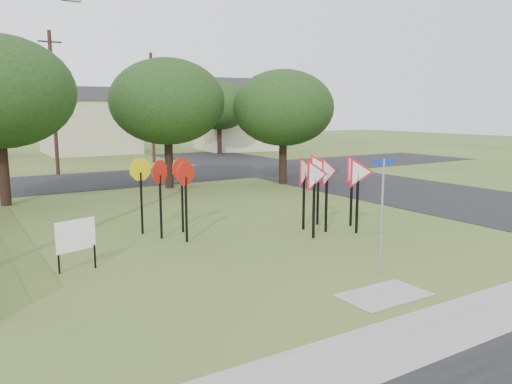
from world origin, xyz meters
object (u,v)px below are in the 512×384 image
(stop_sign_cluster, at_px, (167,179))
(yield_sign_cluster, at_px, (329,175))
(info_board, at_px, (76,237))
(street_name_sign, at_px, (382,208))

(stop_sign_cluster, bearing_deg, yield_sign_cluster, -23.01)
(info_board, bearing_deg, stop_sign_cluster, 32.33)
(yield_sign_cluster, bearing_deg, stop_sign_cluster, 156.99)
(street_name_sign, distance_m, info_board, 7.80)
(stop_sign_cluster, relative_size, info_board, 1.91)
(street_name_sign, distance_m, stop_sign_cluster, 7.08)
(stop_sign_cluster, bearing_deg, info_board, -147.67)
(street_name_sign, distance_m, yield_sign_cluster, 4.58)
(yield_sign_cluster, bearing_deg, info_board, 179.97)
(street_name_sign, bearing_deg, stop_sign_cluster, 116.71)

